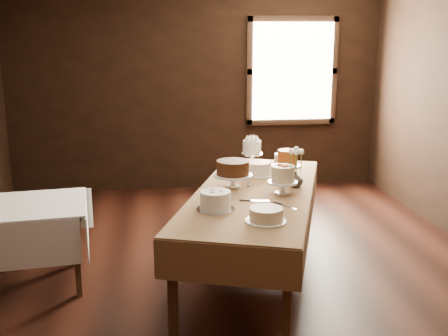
% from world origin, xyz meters
% --- Properties ---
extents(floor, '(5.00, 6.00, 0.01)m').
position_xyz_m(floor, '(0.00, 0.00, 0.00)').
color(floor, black).
rests_on(floor, ground).
extents(wall_back, '(5.00, 0.02, 2.80)m').
position_xyz_m(wall_back, '(0.00, 3.00, 1.40)').
color(wall_back, black).
rests_on(wall_back, ground).
extents(wall_front, '(5.00, 0.02, 2.80)m').
position_xyz_m(wall_front, '(0.00, -3.00, 1.40)').
color(wall_front, black).
rests_on(wall_front, ground).
extents(window, '(1.10, 0.05, 1.30)m').
position_xyz_m(window, '(1.30, 2.94, 1.60)').
color(window, '#FFEABF').
rests_on(window, wall_back).
extents(display_table, '(1.72, 2.66, 0.77)m').
position_xyz_m(display_table, '(0.25, 0.09, 0.71)').
color(display_table, '#3F2717').
rests_on(display_table, ground).
extents(side_table, '(0.94, 0.94, 0.71)m').
position_xyz_m(side_table, '(-1.60, 0.15, 0.63)').
color(side_table, '#3F2717').
rests_on(side_table, ground).
extents(cake_meringue, '(0.27, 0.27, 0.24)m').
position_xyz_m(cake_meringue, '(0.42, 1.17, 0.88)').
color(cake_meringue, silver).
rests_on(cake_meringue, display_table).
extents(cake_speckled, '(0.27, 0.27, 0.13)m').
position_xyz_m(cake_speckled, '(0.72, 0.94, 0.83)').
color(cake_speckled, white).
rests_on(cake_speckled, display_table).
extents(cake_lattice, '(0.35, 0.35, 0.12)m').
position_xyz_m(cake_lattice, '(0.39, 0.63, 0.82)').
color(cake_lattice, white).
rests_on(cake_lattice, display_table).
extents(cake_caramel, '(0.25, 0.25, 0.28)m').
position_xyz_m(cake_caramel, '(0.63, 0.47, 0.89)').
color(cake_caramel, white).
rests_on(cake_caramel, display_table).
extents(cake_chocolate, '(0.37, 0.37, 0.25)m').
position_xyz_m(cake_chocolate, '(0.08, 0.23, 0.88)').
color(cake_chocolate, white).
rests_on(cake_chocolate, display_table).
extents(cake_flowers, '(0.25, 0.25, 0.26)m').
position_xyz_m(cake_flowers, '(0.46, -0.04, 0.88)').
color(cake_flowers, white).
rests_on(cake_flowers, display_table).
extents(cake_swirl, '(0.31, 0.31, 0.15)m').
position_xyz_m(cake_swirl, '(-0.14, -0.40, 0.84)').
color(cake_swirl, silver).
rests_on(cake_swirl, display_table).
extents(cake_cream, '(0.30, 0.30, 0.10)m').
position_xyz_m(cake_cream, '(0.18, -0.71, 0.82)').
color(cake_cream, white).
rests_on(cake_cream, display_table).
extents(cake_server_a, '(0.24, 0.06, 0.01)m').
position_xyz_m(cake_server_a, '(0.24, -0.21, 0.77)').
color(cake_server_a, silver).
rests_on(cake_server_a, display_table).
extents(cake_server_b, '(0.15, 0.22, 0.01)m').
position_xyz_m(cake_server_b, '(0.43, -0.40, 0.77)').
color(cake_server_b, silver).
rests_on(cake_server_b, display_table).
extents(cake_server_c, '(0.07, 0.24, 0.01)m').
position_xyz_m(cake_server_c, '(0.25, 0.39, 0.77)').
color(cake_server_c, silver).
rests_on(cake_server_c, display_table).
extents(cake_server_d, '(0.24, 0.09, 0.01)m').
position_xyz_m(cake_server_d, '(0.64, 0.25, 0.77)').
color(cake_server_d, silver).
rests_on(cake_server_d, display_table).
extents(cake_server_e, '(0.15, 0.22, 0.01)m').
position_xyz_m(cake_server_e, '(-0.10, -0.02, 0.77)').
color(cake_server_e, silver).
rests_on(cake_server_e, display_table).
extents(flower_vase, '(0.18, 0.18, 0.14)m').
position_xyz_m(flower_vase, '(0.63, 0.16, 0.84)').
color(flower_vase, '#2D2823').
rests_on(flower_vase, display_table).
extents(flower_bouquet, '(0.14, 0.14, 0.20)m').
position_xyz_m(flower_bouquet, '(0.63, 0.16, 1.03)').
color(flower_bouquet, white).
rests_on(flower_bouquet, flower_vase).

